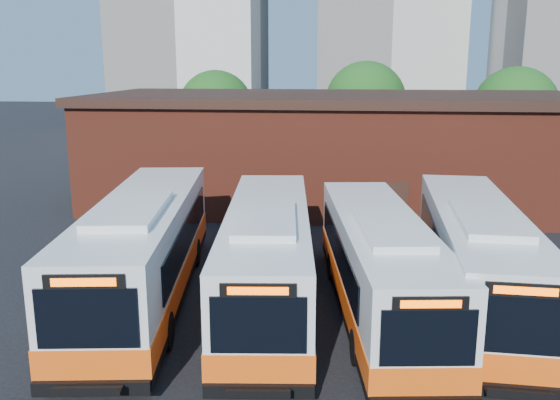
# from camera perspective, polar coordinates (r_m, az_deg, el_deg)

# --- Properties ---
(ground) EXTENTS (220.00, 220.00, 0.00)m
(ground) POSITION_cam_1_polar(r_m,az_deg,el_deg) (17.31, 4.45, -14.99)
(ground) COLOR black
(bus_west) EXTENTS (4.64, 14.11, 3.79)m
(bus_west) POSITION_cam_1_polar(r_m,az_deg,el_deg) (21.11, -12.91, -4.98)
(bus_west) COLOR silver
(bus_west) RESTS_ON ground
(bus_midwest) EXTENTS (3.91, 13.29, 3.57)m
(bus_midwest) POSITION_cam_1_polar(r_m,az_deg,el_deg) (20.18, -1.19, -5.78)
(bus_midwest) COLOR silver
(bus_midwest) RESTS_ON ground
(bus_mideast) EXTENTS (4.13, 12.85, 3.45)m
(bus_mideast) POSITION_cam_1_polar(r_m,az_deg,el_deg) (19.76, 9.53, -6.54)
(bus_mideast) COLOR silver
(bus_mideast) RESTS_ON ground
(bus_east) EXTENTS (3.30, 13.31, 3.59)m
(bus_east) POSITION_cam_1_polar(r_m,az_deg,el_deg) (21.15, 18.28, -5.54)
(bus_east) COLOR silver
(bus_east) RESTS_ON ground
(depot_building) EXTENTS (28.60, 12.60, 6.40)m
(depot_building) POSITION_cam_1_polar(r_m,az_deg,el_deg) (35.62, 5.62, 5.09)
(depot_building) COLOR maroon
(depot_building) RESTS_ON ground
(tree_west) EXTENTS (6.00, 6.00, 7.65)m
(tree_west) POSITION_cam_1_polar(r_m,az_deg,el_deg) (48.54, -6.18, 8.81)
(tree_west) COLOR #382314
(tree_west) RESTS_ON ground
(tree_mid) EXTENTS (6.56, 6.56, 8.36)m
(tree_mid) POSITION_cam_1_polar(r_m,az_deg,el_deg) (49.41, 8.23, 9.33)
(tree_mid) COLOR #382314
(tree_mid) RESTS_ON ground
(tree_east) EXTENTS (6.24, 6.24, 7.96)m
(tree_east) POSITION_cam_1_polar(r_m,az_deg,el_deg) (48.10, 21.69, 8.17)
(tree_east) COLOR #382314
(tree_east) RESTS_ON ground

